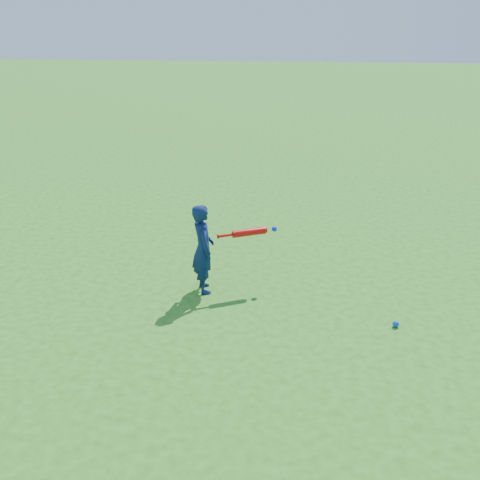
{
  "coord_description": "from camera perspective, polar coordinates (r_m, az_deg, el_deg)",
  "views": [
    {
      "loc": [
        0.57,
        -5.91,
        3.31
      ],
      "look_at": [
        -0.19,
        0.45,
        0.64
      ],
      "focal_mm": 40.0,
      "sensor_mm": 36.0,
      "label": 1
    }
  ],
  "objects": [
    {
      "name": "ground",
      "position": [
        6.8,
        1.16,
        -6.52
      ],
      "size": [
        80.0,
        80.0,
        0.0
      ],
      "primitive_type": "plane",
      "color": "#26731B",
      "rests_on": "ground"
    },
    {
      "name": "child",
      "position": [
        6.83,
        -3.96,
        -0.94
      ],
      "size": [
        0.42,
        0.5,
        1.18
      ],
      "primitive_type": "imported",
      "rotation": [
        0.0,
        0.0,
        1.94
      ],
      "color": "#101E4B",
      "rests_on": "ground"
    },
    {
      "name": "ground_ball_blue",
      "position": [
        6.51,
        16.28,
        -8.59
      ],
      "size": [
        0.07,
        0.07,
        0.07
      ],
      "primitive_type": "sphere",
      "color": "blue",
      "rests_on": "ground"
    },
    {
      "name": "bat_swing",
      "position": [
        6.9,
        1.21,
        0.86
      ],
      "size": [
        0.75,
        0.41,
        0.09
      ],
      "rotation": [
        0.0,
        0.0,
        0.46
      ],
      "color": "red",
      "rests_on": "ground"
    }
  ]
}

